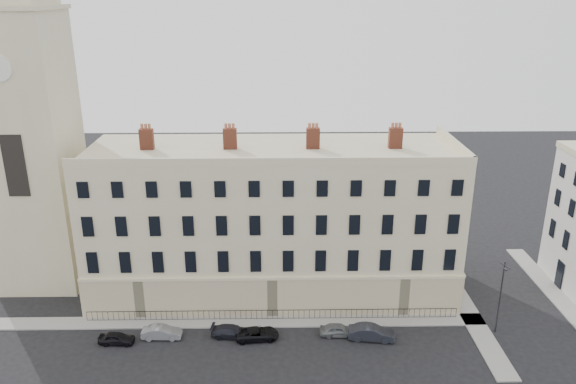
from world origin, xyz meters
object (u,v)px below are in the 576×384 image
car_a (117,338)px  car_c (232,331)px  car_d (257,334)px  streetlamp (501,294)px  car_e (338,330)px  car_f (371,333)px  car_b (162,332)px

car_a → car_c: size_ratio=0.85×
car_d → streetlamp: size_ratio=0.54×
car_a → car_e: bearing=-84.7°
car_f → car_e: bearing=84.3°
car_b → car_f: (18.77, -0.53, 0.09)m
car_b → car_e: (15.88, 0.14, -0.01)m
car_a → car_c: (10.10, 0.85, 0.00)m
car_d → car_f: 10.22m
car_b → car_d: (8.56, -0.28, -0.05)m
car_a → car_f: (22.60, 0.23, 0.14)m
car_c → car_d: size_ratio=0.96×
car_a → car_d: 12.39m
car_a → car_f: 22.60m
car_e → car_f: (2.89, -0.67, 0.11)m
car_a → streetlamp: 34.31m
car_b → car_f: bearing=-90.9°
car_a → car_b: bearing=-76.1°
car_a → car_d: (12.38, 0.48, 0.00)m
car_c → car_d: car_c is taller
car_d → streetlamp: (21.74, 0.65, 3.42)m
car_d → car_e: size_ratio=1.16×
car_c → car_f: car_f is taller
car_a → car_f: bearing=-86.7°
car_e → car_f: 2.97m
car_c → car_e: car_e is taller
car_b → car_f: size_ratio=0.86×
car_c → car_e: bearing=-84.0°
car_b → car_e: 15.89m
car_b → streetlamp: (30.30, 0.36, 3.38)m
car_e → streetlamp: bearing=-88.4°
car_c → car_b: bearing=96.5°
car_e → streetlamp: streetlamp is taller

